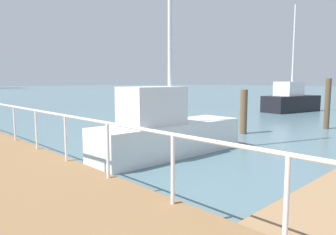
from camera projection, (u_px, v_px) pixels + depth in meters
ground_plane at (90, 136)px, 12.59m from camera, size 300.00×300.00×0.00m
boardwalk_railing at (288, 174)px, 3.31m from camera, size 0.06×31.46×1.08m
dock_piling_0 at (327, 104)px, 14.50m from camera, size 0.25×0.25×2.36m
dock_piling_1 at (244, 112)px, 13.17m from camera, size 0.30×0.30×1.88m
moored_boat_1 at (166, 129)px, 9.35m from camera, size 5.07×1.59×9.05m
moored_boat_2 at (291, 100)px, 22.83m from camera, size 4.87×2.65×7.66m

